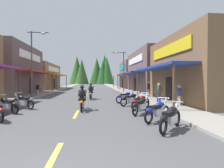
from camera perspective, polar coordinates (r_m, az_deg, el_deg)
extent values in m
cube|color=#4C4C4F|center=(34.69, -7.29, -1.88)|extent=(9.76, 94.89, 0.10)
cube|color=gray|center=(35.38, -17.15, -1.68)|extent=(2.35, 94.89, 0.12)
cube|color=gray|center=(35.04, 2.66, -1.66)|extent=(2.35, 94.89, 0.12)
cube|color=#E0C64C|center=(4.68, -18.74, -22.37)|extent=(0.16, 2.40, 0.01)
cube|color=#E0C64C|center=(10.16, -11.28, -9.35)|extent=(0.16, 2.40, 0.01)
cube|color=#E0C64C|center=(16.59, -9.07, -5.18)|extent=(0.16, 2.40, 0.01)
cube|color=#E0C64C|center=(23.12, -8.11, -3.34)|extent=(0.16, 2.40, 0.01)
cube|color=#E0C64C|center=(28.60, -7.64, -2.45)|extent=(0.16, 2.40, 0.01)
cube|color=#E0C64C|center=(34.61, -7.30, -1.79)|extent=(0.16, 2.40, 0.01)
cube|color=#E0C64C|center=(39.82, -7.08, -1.38)|extent=(0.16, 2.40, 0.01)
cube|color=#E0C64C|center=(45.50, -6.91, -1.05)|extent=(0.16, 2.40, 0.01)
cube|color=#E0C64C|center=(52.21, -6.75, -0.74)|extent=(0.16, 2.40, 0.01)
cube|color=#E0C64C|center=(59.07, -6.62, -0.50)|extent=(0.16, 2.40, 0.01)
cube|color=#E0C64C|center=(64.96, -6.54, -0.34)|extent=(0.16, 2.40, 0.01)
cube|color=#E0C64C|center=(71.45, -6.46, -0.19)|extent=(0.16, 2.40, 0.01)
cylinder|color=brown|center=(17.76, -27.54, -0.35)|extent=(0.14, 0.14, 2.82)
cube|color=brown|center=(26.74, -30.83, 3.85)|extent=(6.25, 10.64, 6.30)
cube|color=#B72D28|center=(25.29, -22.52, 3.53)|extent=(1.80, 9.58, 0.16)
cylinder|color=brown|center=(20.69, -24.31, -0.10)|extent=(0.14, 0.14, 2.82)
cylinder|color=brown|center=(29.53, -18.61, 0.34)|extent=(0.14, 0.14, 2.82)
cube|color=white|center=(25.70, -24.37, 7.98)|extent=(0.10, 7.45, 0.90)
cube|color=black|center=(25.54, -24.33, -0.66)|extent=(0.08, 1.10, 2.10)
cube|color=olive|center=(39.45, -23.17, 2.20)|extent=(7.28, 13.13, 5.12)
cube|color=gold|center=(38.34, -16.68, 2.79)|extent=(1.80, 11.82, 0.16)
cylinder|color=brown|center=(32.60, -17.38, 0.44)|extent=(0.14, 0.14, 2.82)
cylinder|color=brown|center=(43.84, -14.35, 0.67)|extent=(0.14, 0.14, 2.82)
cube|color=white|center=(38.56, -17.92, 4.40)|extent=(0.10, 9.19, 0.90)
cube|color=black|center=(38.51, -17.92, 0.02)|extent=(0.08, 1.10, 2.10)
cube|color=brown|center=(17.47, 28.60, 4.15)|extent=(7.14, 10.16, 5.58)
cube|color=navy|center=(15.42, 14.69, 5.07)|extent=(1.80, 9.14, 0.16)
cylinder|color=brown|center=(11.09, 19.11, -1.19)|extent=(0.14, 0.14, 2.82)
cylinder|color=brown|center=(19.37, 8.21, -0.09)|extent=(0.14, 0.14, 2.82)
cube|color=yellow|center=(15.89, 17.61, 10.22)|extent=(0.10, 7.11, 0.90)
cube|color=black|center=(15.72, 17.59, -1.77)|extent=(0.08, 1.10, 2.10)
cube|color=brown|center=(28.70, 14.50, 3.78)|extent=(7.26, 12.39, 6.26)
cube|color=navy|center=(27.46, 5.57, 3.44)|extent=(1.80, 11.15, 0.16)
cylinder|color=brown|center=(22.04, 6.50, 0.09)|extent=(0.14, 0.14, 2.82)
cylinder|color=brown|center=(32.63, 2.51, 0.50)|extent=(0.14, 0.14, 2.82)
cube|color=white|center=(27.78, 7.29, 7.52)|extent=(0.10, 8.68, 0.90)
cube|color=black|center=(27.63, 7.31, -0.41)|extent=(0.08, 1.10, 2.10)
cube|color=brown|center=(40.61, 9.66, 2.82)|extent=(8.97, 9.44, 5.90)
cube|color=gold|center=(39.53, 2.10, 2.80)|extent=(1.80, 8.50, 0.16)
cylinder|color=brown|center=(35.41, 1.87, 0.56)|extent=(0.14, 0.14, 2.82)
cylinder|color=brown|center=(43.46, 0.47, 0.70)|extent=(0.14, 0.14, 2.82)
cube|color=#197FCC|center=(39.73, 3.31, 5.25)|extent=(0.10, 6.61, 0.90)
cube|color=black|center=(39.65, 3.33, 0.12)|extent=(0.08, 1.10, 2.10)
cylinder|color=#474C51|center=(19.77, -24.24, 5.56)|extent=(0.14, 0.14, 6.76)
cylinder|color=#474C51|center=(20.10, -22.56, 14.98)|extent=(2.07, 0.10, 0.10)
ellipsoid|color=silver|center=(19.94, -21.06, 14.81)|extent=(0.50, 0.30, 0.24)
cylinder|color=#474C51|center=(26.33, 3.73, 3.74)|extent=(0.14, 0.14, 5.98)
cylinder|color=#474C51|center=(26.51, 2.37, 10.00)|extent=(2.07, 0.10, 0.10)
ellipsoid|color=silver|center=(26.43, 1.22, 9.81)|extent=(0.50, 0.30, 0.24)
torus|color=black|center=(7.89, 20.05, -10.19)|extent=(0.51, 0.54, 0.64)
torus|color=black|center=(6.50, 16.06, -12.64)|extent=(0.51, 0.54, 0.64)
cube|color=silver|center=(7.17, 18.26, -10.68)|extent=(0.68, 0.70, 0.32)
ellipsoid|color=black|center=(7.30, 18.79, -7.91)|extent=(0.62, 0.63, 0.28)
cube|color=black|center=(6.89, 17.60, -8.80)|extent=(0.61, 0.63, 0.12)
ellipsoid|color=black|center=(6.50, 16.24, -10.57)|extent=(0.48, 0.49, 0.24)
cylinder|color=silver|center=(7.70, 19.78, -7.96)|extent=(0.30, 0.31, 0.71)
cylinder|color=silver|center=(7.54, 19.53, -5.32)|extent=(0.47, 0.44, 0.04)
sphere|color=white|center=(7.83, 20.14, -6.34)|extent=(0.16, 0.16, 0.16)
torus|color=black|center=(9.19, 16.77, -8.53)|extent=(0.56, 0.49, 0.64)
torus|color=black|center=(7.91, 11.64, -10.10)|extent=(0.56, 0.49, 0.64)
cube|color=silver|center=(8.53, 14.40, -8.73)|extent=(0.72, 0.66, 0.32)
ellipsoid|color=navy|center=(8.65, 15.08, -6.45)|extent=(0.63, 0.60, 0.28)
cube|color=black|center=(8.27, 13.54, -7.08)|extent=(0.64, 0.60, 0.12)
ellipsoid|color=navy|center=(7.91, 11.84, -8.40)|extent=(0.49, 0.47, 0.24)
cylinder|color=silver|center=(9.02, 16.40, -6.58)|extent=(0.32, 0.28, 0.71)
cylinder|color=silver|center=(8.87, 16.05, -4.31)|extent=(0.42, 0.49, 0.04)
sphere|color=white|center=(9.14, 16.88, -5.22)|extent=(0.16, 0.16, 0.16)
torus|color=black|center=(10.84, 11.02, -6.99)|extent=(0.49, 0.56, 0.64)
torus|color=black|center=(9.49, 7.42, -8.16)|extent=(0.49, 0.56, 0.64)
cube|color=silver|center=(10.15, 9.34, -7.09)|extent=(0.66, 0.72, 0.32)
ellipsoid|color=black|center=(10.29, 9.82, -5.18)|extent=(0.60, 0.63, 0.28)
cube|color=black|center=(9.89, 8.74, -5.68)|extent=(0.60, 0.64, 0.12)
ellipsoid|color=black|center=(9.50, 7.56, -6.75)|extent=(0.47, 0.49, 0.24)
cylinder|color=silver|center=(10.68, 10.76, -5.33)|extent=(0.28, 0.32, 0.71)
cylinder|color=silver|center=(10.53, 10.50, -3.40)|extent=(0.49, 0.42, 0.04)
sphere|color=white|center=(10.80, 11.10, -4.19)|extent=(0.16, 0.16, 0.16)
torus|color=black|center=(12.31, 11.03, -5.99)|extent=(0.53, 0.52, 0.64)
torus|color=black|center=(11.04, 7.17, -6.82)|extent=(0.53, 0.52, 0.64)
cube|color=silver|center=(11.66, 9.21, -6.00)|extent=(0.70, 0.69, 0.32)
ellipsoid|color=#A51414|center=(11.79, 9.72, -4.35)|extent=(0.63, 0.62, 0.28)
cube|color=black|center=(11.41, 8.56, -4.74)|extent=(0.63, 0.62, 0.12)
ellipsoid|color=#A51414|center=(11.05, 7.32, -5.61)|extent=(0.48, 0.48, 0.24)
cylinder|color=silver|center=(12.16, 10.74, -4.52)|extent=(0.31, 0.30, 0.71)
cylinder|color=silver|center=(12.02, 10.46, -2.81)|extent=(0.44, 0.46, 0.04)
sphere|color=white|center=(12.28, 11.11, -3.52)|extent=(0.16, 0.16, 0.16)
torus|color=black|center=(13.71, 8.53, -5.23)|extent=(0.60, 0.42, 0.64)
torus|color=black|center=(12.70, 3.75, -5.75)|extent=(0.60, 0.42, 0.64)
cube|color=silver|center=(13.18, 6.24, -5.14)|extent=(0.74, 0.60, 0.32)
ellipsoid|color=black|center=(13.29, 6.87, -3.70)|extent=(0.64, 0.56, 0.28)
cube|color=black|center=(12.99, 5.43, -3.99)|extent=(0.66, 0.55, 0.12)
ellipsoid|color=black|center=(12.70, 3.92, -4.70)|extent=(0.50, 0.43, 0.24)
cylinder|color=silver|center=(13.59, 8.15, -3.89)|extent=(0.35, 0.24, 0.71)
cylinder|color=silver|center=(13.47, 7.80, -2.36)|extent=(0.34, 0.53, 0.04)
sphere|color=white|center=(13.68, 8.63, -3.02)|extent=(0.16, 0.16, 0.16)
torus|color=black|center=(15.37, 6.59, -4.52)|extent=(0.60, 0.42, 0.64)
torus|color=black|center=(14.36, 2.28, -4.92)|extent=(0.60, 0.42, 0.64)
cube|color=silver|center=(14.85, 4.51, -4.41)|extent=(0.74, 0.61, 0.32)
ellipsoid|color=navy|center=(14.95, 5.08, -3.14)|extent=(0.64, 0.57, 0.28)
cube|color=black|center=(14.66, 3.78, -3.38)|extent=(0.66, 0.56, 0.12)
ellipsoid|color=navy|center=(14.37, 2.43, -4.00)|extent=(0.50, 0.44, 0.24)
cylinder|color=silver|center=(15.25, 6.24, -3.32)|extent=(0.35, 0.25, 0.71)
cylinder|color=silver|center=(15.14, 5.92, -1.95)|extent=(0.35, 0.53, 0.04)
sphere|color=white|center=(15.34, 6.67, -2.54)|extent=(0.16, 0.16, 0.16)
torus|color=black|center=(9.25, -31.98, -8.61)|extent=(0.51, 0.54, 0.64)
ellipsoid|color=#A51414|center=(9.26, -32.08, -7.16)|extent=(0.48, 0.49, 0.24)
torus|color=black|center=(11.14, -28.61, -6.90)|extent=(0.59, 0.44, 0.64)
cube|color=silver|center=(11.76, -30.65, -6.11)|extent=(0.74, 0.62, 0.32)
ellipsoid|color=black|center=(11.89, -31.18, -4.48)|extent=(0.64, 0.58, 0.28)
cube|color=black|center=(11.51, -30.02, -4.85)|extent=(0.66, 0.56, 0.12)
ellipsoid|color=black|center=(11.15, -28.77, -5.70)|extent=(0.50, 0.44, 0.24)
cylinder|color=silver|center=(12.26, -32.19, -4.65)|extent=(0.34, 0.25, 0.71)
cylinder|color=silver|center=(12.12, -31.93, -2.96)|extent=(0.36, 0.52, 0.04)
torus|color=black|center=(13.70, -28.34, -5.38)|extent=(0.58, 0.44, 0.64)
torus|color=black|center=(12.48, -24.58, -5.99)|extent=(0.58, 0.44, 0.64)
cube|color=silver|center=(13.07, -26.55, -5.33)|extent=(0.74, 0.63, 0.32)
ellipsoid|color=black|center=(13.21, -27.06, -3.87)|extent=(0.64, 0.58, 0.28)
cube|color=black|center=(12.84, -25.93, -4.18)|extent=(0.65, 0.57, 0.12)
ellipsoid|color=black|center=(12.49, -24.72, -4.92)|extent=(0.50, 0.45, 0.24)
cylinder|color=silver|center=(13.56, -28.06, -4.05)|extent=(0.34, 0.26, 0.71)
cylinder|color=silver|center=(13.43, -27.79, -2.51)|extent=(0.37, 0.52, 0.04)
sphere|color=white|center=(13.68, -28.43, -3.16)|extent=(0.16, 0.16, 0.16)
torus|color=black|center=(12.09, -9.27, -6.12)|extent=(0.10, 0.64, 0.64)
torus|color=black|center=(10.61, -9.73, -7.17)|extent=(0.10, 0.64, 0.64)
cube|color=silver|center=(11.34, -9.49, -6.21)|extent=(0.28, 0.70, 0.32)
ellipsoid|color=#BF660C|center=(11.50, -9.43, -4.50)|extent=(0.32, 0.56, 0.28)
cube|color=black|center=(11.06, -9.57, -4.94)|extent=(0.28, 0.60, 0.12)
ellipsoid|color=#BF660C|center=(10.62, -9.72, -5.90)|extent=(0.24, 0.44, 0.24)
cylinder|color=silver|center=(11.92, -9.31, -4.63)|extent=(0.06, 0.37, 0.71)
cylinder|color=silver|center=(11.77, -9.35, -2.90)|extent=(0.60, 0.04, 0.04)
sphere|color=white|center=(12.06, -9.27, -3.60)|extent=(0.16, 0.16, 0.16)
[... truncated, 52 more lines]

